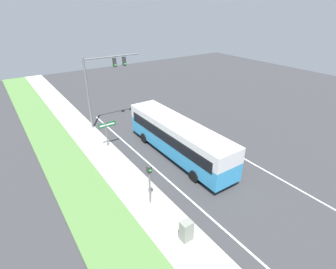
# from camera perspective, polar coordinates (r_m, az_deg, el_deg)

# --- Properties ---
(ground_plane) EXTENTS (80.00, 80.00, 0.00)m
(ground_plane) POSITION_cam_1_polar(r_m,az_deg,el_deg) (22.16, 7.70, -6.64)
(ground_plane) COLOR #38383A
(sidewalk) EXTENTS (2.80, 80.00, 0.12)m
(sidewalk) POSITION_cam_1_polar(r_m,az_deg,el_deg) (19.21, -6.61, -12.28)
(sidewalk) COLOR #ADA89E
(sidewalk) RESTS_ON ground_plane
(grass_verge) EXTENTS (3.60, 80.00, 0.10)m
(grass_verge) POSITION_cam_1_polar(r_m,az_deg,el_deg) (18.37, -15.73, -15.51)
(grass_verge) COLOR #568442
(grass_verge) RESTS_ON ground_plane
(lane_divider_near) EXTENTS (0.14, 30.00, 0.01)m
(lane_divider_near) POSITION_cam_1_polar(r_m,az_deg,el_deg) (20.29, -0.05, -9.86)
(lane_divider_near) COLOR silver
(lane_divider_near) RESTS_ON ground_plane
(lane_divider_far) EXTENTS (0.14, 30.00, 0.01)m
(lane_divider_far) POSITION_cam_1_polar(r_m,az_deg,el_deg) (24.42, 14.05, -3.85)
(lane_divider_far) COLOR silver
(lane_divider_far) RESTS_ON ground_plane
(bus) EXTENTS (2.73, 12.16, 3.40)m
(bus) POSITION_cam_1_polar(r_m,az_deg,el_deg) (22.41, 2.22, -0.39)
(bus) COLOR #3393D1
(bus) RESTS_ON ground_plane
(signal_gantry) EXTENTS (6.06, 0.41, 7.49)m
(signal_gantry) POSITION_cam_1_polar(r_m,az_deg,el_deg) (28.14, -14.14, 11.92)
(signal_gantry) COLOR slate
(signal_gantry) RESTS_ON ground_plane
(pedestrian_signal) EXTENTS (0.28, 0.34, 2.98)m
(pedestrian_signal) POSITION_cam_1_polar(r_m,az_deg,el_deg) (17.00, -4.06, -9.63)
(pedestrian_signal) COLOR slate
(pedestrian_signal) RESTS_ON ground_plane
(street_sign) EXTENTS (1.65, 0.08, 2.53)m
(street_sign) POSITION_cam_1_polar(r_m,az_deg,el_deg) (24.42, -13.17, 1.17)
(street_sign) COLOR slate
(street_sign) RESTS_ON ground_plane
(utility_cabinet) EXTENTS (0.66, 0.54, 1.26)m
(utility_cabinet) POSITION_cam_1_polar(r_m,az_deg,el_deg) (15.57, 4.03, -20.16)
(utility_cabinet) COLOR gray
(utility_cabinet) RESTS_ON sidewalk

